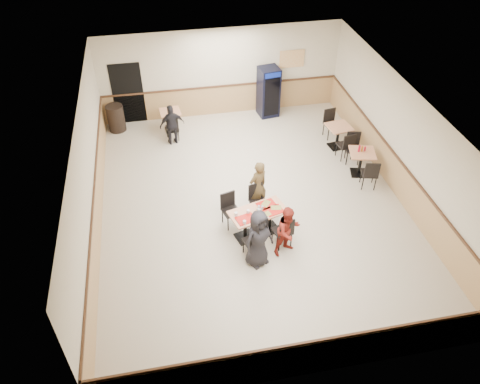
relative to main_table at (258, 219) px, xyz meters
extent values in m
plane|color=beige|center=(0.11, 1.12, -0.49)|extent=(10.00, 10.00, 0.00)
plane|color=silver|center=(0.11, 1.12, 2.51)|extent=(10.00, 10.00, 0.00)
plane|color=beige|center=(0.11, 6.12, 1.01)|extent=(8.00, 0.00, 8.00)
plane|color=beige|center=(0.11, -3.88, 1.01)|extent=(8.00, 0.00, 8.00)
plane|color=beige|center=(-3.89, 1.12, 1.01)|extent=(0.00, 10.00, 10.00)
plane|color=beige|center=(4.11, 1.12, 1.01)|extent=(0.00, 10.00, 10.00)
cube|color=tan|center=(0.11, 6.11, 0.01)|extent=(7.98, 0.03, 1.00)
cube|color=tan|center=(4.09, 1.12, 0.01)|extent=(0.03, 9.98, 1.00)
cube|color=#472B19|center=(0.11, 6.09, 0.54)|extent=(7.98, 0.04, 0.06)
cube|color=black|center=(-2.99, 6.10, 0.56)|extent=(1.00, 0.02, 2.10)
cube|color=orange|center=(2.51, 6.09, 1.31)|extent=(0.85, 0.02, 0.60)
cube|color=black|center=(-0.33, -0.09, -0.47)|extent=(0.55, 0.55, 0.04)
cylinder|color=black|center=(-0.33, -0.09, -0.12)|extent=(0.09, 0.09, 0.67)
cube|color=tan|center=(-0.33, -0.09, 0.23)|extent=(0.85, 0.85, 0.04)
cube|color=black|center=(0.33, 0.09, -0.47)|extent=(0.55, 0.55, 0.04)
cylinder|color=black|center=(0.33, 0.09, -0.12)|extent=(0.09, 0.09, 0.67)
cube|color=tan|center=(0.33, 0.09, 0.23)|extent=(0.85, 0.85, 0.04)
imported|color=black|center=(-0.21, -0.93, 0.28)|extent=(0.89, 0.78, 1.54)
imported|color=maroon|center=(0.56, -0.72, 0.18)|extent=(0.80, 0.73, 1.34)
imported|color=brown|center=(0.21, 0.93, 0.26)|extent=(0.65, 0.56, 1.50)
imported|color=black|center=(-1.72, 4.53, 0.17)|extent=(0.83, 0.48, 1.34)
cube|color=red|center=(0.37, -0.05, 0.26)|extent=(0.52, 0.43, 0.02)
cube|color=red|center=(-0.35, -0.22, 0.26)|extent=(0.52, 0.43, 0.02)
cube|color=red|center=(0.25, 0.19, 0.26)|extent=(0.52, 0.43, 0.02)
cylinder|color=white|center=(0.46, 0.02, 0.25)|extent=(0.23, 0.23, 0.01)
cube|color=tan|center=(0.46, 0.02, 0.26)|extent=(0.28, 0.21, 0.02)
cylinder|color=white|center=(0.15, -0.16, 0.25)|extent=(0.23, 0.23, 0.01)
cube|color=tan|center=(0.15, -0.16, 0.26)|extent=(0.30, 0.25, 0.02)
cylinder|color=white|center=(-0.05, -0.20, 0.25)|extent=(0.23, 0.23, 0.01)
cube|color=tan|center=(-0.05, -0.20, 0.26)|extent=(0.26, 0.17, 0.02)
cylinder|color=white|center=(0.25, 0.22, 0.25)|extent=(0.23, 0.23, 0.01)
cube|color=tan|center=(0.25, 0.22, 0.26)|extent=(0.29, 0.31, 0.02)
cylinder|color=silver|center=(-0.41, -0.37, 0.30)|extent=(0.08, 0.08, 0.10)
cylinder|color=silver|center=(-0.21, -0.35, 0.30)|extent=(0.08, 0.08, 0.10)
cylinder|color=silver|center=(-0.55, -0.05, 0.30)|extent=(0.08, 0.08, 0.10)
cylinder|color=silver|center=(-0.25, -0.02, 0.30)|extent=(0.08, 0.08, 0.10)
cylinder|color=silver|center=(0.11, 0.03, 0.31)|extent=(0.07, 0.07, 0.12)
cylinder|color=silver|center=(0.03, 0.06, 0.31)|extent=(0.07, 0.07, 0.12)
ellipsoid|color=silver|center=(0.02, -0.01, 0.30)|extent=(0.15, 0.15, 0.10)
cube|color=black|center=(3.45, 1.87, -0.47)|extent=(0.55, 0.55, 0.04)
cylinder|color=black|center=(3.45, 1.87, -0.11)|extent=(0.09, 0.09, 0.69)
cube|color=tan|center=(3.45, 1.87, 0.24)|extent=(0.85, 0.85, 0.04)
cube|color=black|center=(3.30, 3.32, -0.47)|extent=(0.51, 0.51, 0.04)
cylinder|color=black|center=(3.30, 3.32, -0.11)|extent=(0.09, 0.09, 0.68)
cube|color=tan|center=(3.30, 3.32, 0.23)|extent=(0.79, 0.79, 0.04)
cylinder|color=#AE0C25|center=(3.35, 1.92, 0.36)|extent=(0.06, 0.06, 0.20)
cylinder|color=#AC5817|center=(3.44, 1.92, 0.35)|extent=(0.06, 0.06, 0.17)
cylinder|color=#AE0C25|center=(3.53, 1.92, 0.33)|extent=(0.05, 0.05, 0.14)
cube|color=black|center=(-1.72, 5.32, -0.47)|extent=(0.45, 0.45, 0.04)
cylinder|color=black|center=(-1.72, 5.32, -0.14)|extent=(0.08, 0.08, 0.63)
cube|color=tan|center=(-1.72, 5.32, 0.19)|extent=(0.70, 0.70, 0.04)
cube|color=black|center=(1.65, 5.72, 0.36)|extent=(0.73, 0.72, 1.71)
cube|color=black|center=(1.69, 5.40, 0.32)|extent=(0.52, 0.09, 1.35)
cube|color=navy|center=(1.70, 5.39, 1.11)|extent=(0.54, 0.10, 0.16)
cylinder|color=black|center=(-3.48, 5.67, -0.05)|extent=(0.56, 0.56, 0.89)
camera|label=1|loc=(-2.04, -8.18, 7.80)|focal=35.00mm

